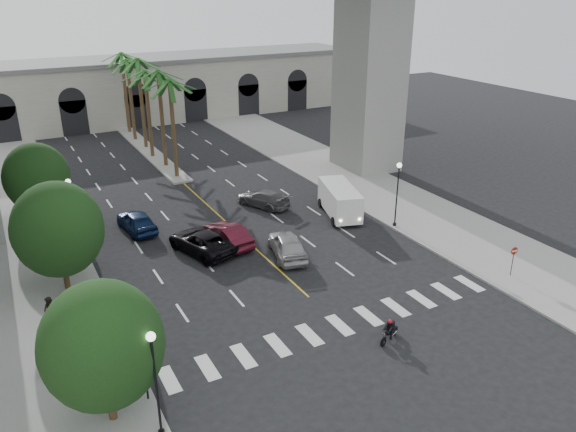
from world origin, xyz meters
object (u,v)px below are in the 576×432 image
object	(u,v)px
car_b	(228,235)
pedestrian_b	(51,312)
motorcycle_rider	(390,331)
pedestrian_a	(43,360)
lamp_post_right	(397,189)
do_not_enter_sign	(514,256)
lamp_post_left_far	(72,207)
car_d	(263,198)
car_e	(137,221)
traffic_signal_far	(122,314)
cargo_van	(340,200)
lamp_post_left_near	(155,376)
car_c	(202,242)
car_a	(287,245)
traffic_signal_near	(143,357)

from	to	relation	value
car_b	pedestrian_b	size ratio (longest dim) A/B	2.78
motorcycle_rider	pedestrian_a	bearing A→B (deg)	137.19
lamp_post_right	do_not_enter_sign	xyz separation A→B (m)	(1.60, -10.14, -1.62)
car_b	lamp_post_left_far	bearing A→B (deg)	-32.41
car_b	car_d	distance (m)	8.09
car_e	car_d	bearing A→B (deg)	174.10
traffic_signal_far	cargo_van	distance (m)	22.81
traffic_signal_far	lamp_post_left_near	bearing A→B (deg)	-90.88
car_c	pedestrian_a	world-z (taller)	pedestrian_a
lamp_post_left_far	car_a	xyz separation A→B (m)	(12.90, -8.42, -2.36)
car_b	pedestrian_a	distance (m)	16.83
lamp_post_right	lamp_post_left_far	bearing A→B (deg)	160.67
motorcycle_rider	car_c	bearing A→B (deg)	84.59
lamp_post_right	car_d	distance (m)	11.79
cargo_van	do_not_enter_sign	bearing A→B (deg)	-56.95
traffic_signal_far	car_d	distance (m)	22.00
lamp_post_right	traffic_signal_far	xyz separation A→B (m)	(-22.70, -6.50, -0.71)
do_not_enter_sign	traffic_signal_far	bearing A→B (deg)	-179.84
car_e	lamp_post_left_far	bearing A→B (deg)	6.12
traffic_signal_far	car_d	xyz separation A→B (m)	(15.51, 15.51, -1.79)
motorcycle_rider	car_b	distance (m)	15.57
car_c	traffic_signal_near	bearing A→B (deg)	43.50
car_c	traffic_signal_far	bearing A→B (deg)	34.29
lamp_post_left_far	motorcycle_rider	distance (m)	23.98
traffic_signal_near	pedestrian_a	size ratio (longest dim) A/B	2.19
cargo_van	car_e	bearing A→B (deg)	179.53
lamp_post_left_far	do_not_enter_sign	size ratio (longest dim) A/B	2.43
car_a	car_e	size ratio (longest dim) A/B	1.03
cargo_van	car_d	bearing A→B (deg)	150.37
traffic_signal_far	cargo_van	bearing A→B (deg)	27.78
car_e	lamp_post_left_near	bearing A→B (deg)	72.17
motorcycle_rider	car_d	world-z (taller)	car_d
lamp_post_left_far	car_e	distance (m)	5.28
pedestrian_b	motorcycle_rider	bearing A→B (deg)	8.50
car_d	motorcycle_rider	bearing A→B (deg)	58.50
lamp_post_right	pedestrian_a	distance (m)	27.53
car_b	cargo_van	size ratio (longest dim) A/B	0.78
traffic_signal_near	car_c	size ratio (longest dim) A/B	0.63
lamp_post_right	do_not_enter_sign	bearing A→B (deg)	-81.03
car_a	car_d	size ratio (longest dim) A/B	1.02
car_a	car_e	distance (m)	12.54
motorcycle_rider	cargo_van	size ratio (longest dim) A/B	0.27
car_b	do_not_enter_sign	distance (m)	19.77
traffic_signal_far	car_b	distance (m)	13.95
car_c	cargo_van	bearing A→B (deg)	167.67
traffic_signal_near	car_b	bearing A→B (deg)	54.58
car_a	pedestrian_b	bearing A→B (deg)	20.00
traffic_signal_far	pedestrian_b	distance (m)	5.66
pedestrian_a	car_d	bearing A→B (deg)	21.67
lamp_post_left_near	lamp_post_right	world-z (taller)	same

